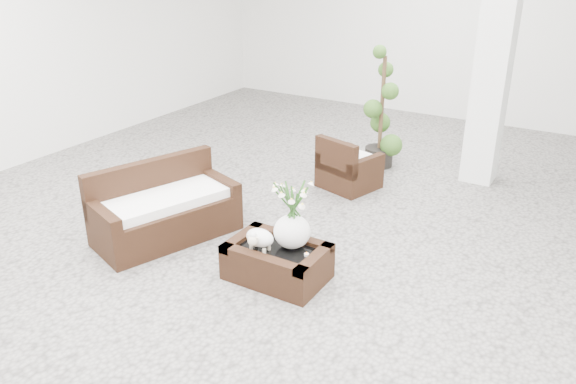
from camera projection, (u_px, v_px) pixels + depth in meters
The scene contains 9 objects.
ground at pixel (293, 243), 6.02m from camera, with size 11.00×11.00×0.00m, color gray.
column at pixel (496, 45), 6.95m from camera, with size 0.40×0.40×3.50m, color white.
coffee_table at pixel (277, 263), 5.33m from camera, with size 0.90×0.60×0.31m, color black.
sheep_figurine at pixel (260, 239), 5.21m from camera, with size 0.28×0.23×0.21m, color white.
planter_narcissus at pixel (292, 207), 5.14m from camera, with size 0.44×0.44×0.80m, color white, non-canonical shape.
tealight at pixel (307, 254), 5.14m from camera, with size 0.04×0.04×0.03m, color white.
armchair at pixel (350, 162), 7.26m from camera, with size 0.64×0.61×0.68m, color black.
loveseat at pixel (165, 203), 5.99m from camera, with size 1.48×0.71×0.79m, color black.
topiary at pixel (382, 109), 7.79m from camera, with size 0.44×0.44×1.64m, color #2C4D19, non-canonical shape.
Camera 1 is at (2.70, -4.57, 2.89)m, focal length 35.81 mm.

